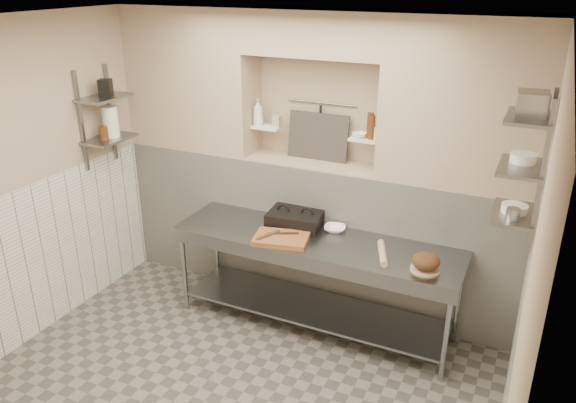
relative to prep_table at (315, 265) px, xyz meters
The scene contains 47 objects.
floor 1.40m from the prep_table, 102.54° to the right, with size 4.00×3.90×0.10m, color #635D57.
ceiling 2.52m from the prep_table, 102.54° to the right, with size 4.00×3.90×0.10m, color silver.
wall_left 2.71m from the prep_table, 152.91° to the right, with size 0.10×3.90×2.80m, color tan.
wall_right 2.27m from the prep_table, 33.51° to the right, with size 0.10×3.90×2.80m, color tan.
wall_back 1.14m from the prep_table, 107.86° to the left, with size 4.00×0.10×2.80m, color tan.
backwall_lower 0.63m from the prep_table, 114.91° to the left, with size 4.00×0.40×1.40m, color silver.
alcove_sill 0.99m from the prep_table, 114.91° to the left, with size 1.30×0.40×0.02m, color tan.
backwall_pillar_left 2.23m from the prep_table, 160.36° to the left, with size 1.35×0.40×1.40m, color tan.
backwall_pillar_right 1.89m from the prep_table, 28.09° to the left, with size 1.35×0.40×1.40m, color tan.
backwall_header 2.05m from the prep_table, 114.91° to the left, with size 1.30×0.40×0.40m, color tan.
wainscot_left 2.55m from the prep_table, 152.30° to the right, with size 0.02×3.90×1.40m, color silver.
alcove_shelf_left 1.42m from the prep_table, 143.40° to the left, with size 0.28×0.16×0.03m, color white.
alcove_shelf_right 1.22m from the prep_table, 67.32° to the left, with size 0.28×0.16×0.03m, color white.
utensil_rail 1.52m from the prep_table, 109.66° to the left, with size 0.02×0.02×0.70m, color gray.
hanging_steel 1.37m from the prep_table, 110.16° to the left, with size 0.02×0.02×0.30m, color black.
splash_panel 1.23m from the prep_table, 111.54° to the left, with size 0.60×0.02×0.45m, color #383330.
shelf_rail_left_a 2.52m from the prep_table, behind, with size 0.03×0.03×0.95m, color slate.
shelf_rail_left_b 2.54m from the prep_table, behind, with size 0.03×0.03×0.95m, color slate.
wall_shelf_left_lower 2.31m from the prep_table, behind, with size 0.30×0.50×0.03m, color slate.
wall_shelf_left_upper 2.51m from the prep_table, behind, with size 0.30×0.50×0.03m, color slate.
shelf_rail_right_a 2.10m from the prep_table, ahead, with size 0.03×0.03×1.05m, color slate.
shelf_rail_right_b 2.12m from the prep_table, 11.01° to the right, with size 0.03×0.03×1.05m, color slate.
wall_shelf_right_lower 1.80m from the prep_table, ahead, with size 0.30×0.50×0.03m, color slate.
wall_shelf_right_mid 1.99m from the prep_table, ahead, with size 0.30×0.50×0.03m, color slate.
wall_shelf_right_upper 2.22m from the prep_table, ahead, with size 0.30×0.50×0.03m, color slate.
prep_table is the anchor object (origin of this frame).
panini_press 0.48m from the prep_table, 144.67° to the left, with size 0.52×0.40×0.13m.
cutting_board 0.41m from the prep_table, 151.37° to the right, with size 0.47×0.33×0.04m, color brown.
knife_blade 0.42m from the prep_table, 160.68° to the right, with size 0.27×0.03×0.01m, color gray.
tongs 0.52m from the prep_table, 153.26° to the right, with size 0.02×0.02×0.25m, color gray.
mixing_bowl 0.38m from the prep_table, 68.75° to the left, with size 0.19×0.19×0.05m, color white.
rolling_pin 0.69m from the prep_table, ahead, with size 0.06×0.06×0.40m, color tan.
bread_board 1.04m from the prep_table, ahead, with size 0.24×0.24×0.01m, color tan.
bread_loaf 1.06m from the prep_table, ahead, with size 0.22×0.22×0.13m, color #4C2D19.
bottle_soap 1.57m from the prep_table, 146.41° to the left, with size 0.10×0.10×0.25m, color white.
jar_alcove 1.42m from the prep_table, 138.43° to the left, with size 0.07×0.07×0.11m, color tan.
bowl_alcove 1.24m from the prep_table, 72.72° to the left, with size 0.14×0.14×0.04m, color white.
condiment_a 1.34m from the prep_table, 62.76° to the left, with size 0.06×0.06×0.22m, color #4B2610.
condiment_b 1.35m from the prep_table, 65.11° to the left, with size 0.06×0.06×0.23m, color #4B2610.
condiment_c 1.30m from the prep_table, 61.88° to the left, with size 0.06×0.06×0.11m, color white.
jug_left 2.38m from the prep_table, behind, with size 0.15×0.15×0.30m, color white.
jar_left 2.35m from the prep_table, behind, with size 0.08×0.08×0.13m, color #4B2610.
box_left_upper 2.56m from the prep_table, behind, with size 0.11×0.11×0.16m, color black.
bowl_right 1.82m from the prep_table, ahead, with size 0.18×0.18×0.06m, color white.
canister_right 1.85m from the prep_table, 10.42° to the right, with size 0.09×0.09×0.09m, color gray.
bowl_right_mid 2.01m from the prep_table, ahead, with size 0.18×0.18×0.07m, color white.
basket_right 2.28m from the prep_table, ahead, with size 0.20×0.24×0.16m, color gray.
Camera 1 is at (1.94, -2.94, 3.11)m, focal length 35.00 mm.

